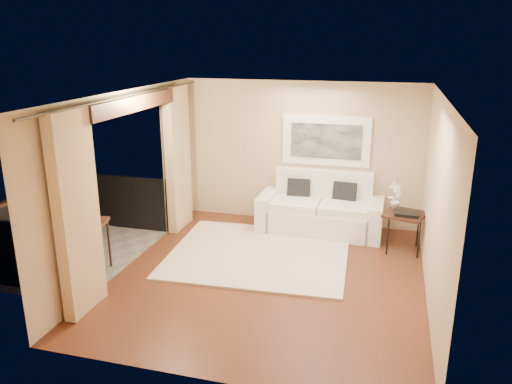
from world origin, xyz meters
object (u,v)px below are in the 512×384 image
(orchid, at_px, (395,196))
(bistro_table, at_px, (82,229))
(sofa, at_px, (321,210))
(side_table, at_px, (405,216))
(balcony_chair_near, at_px, (64,244))
(ice_bucket, at_px, (77,214))
(balcony_chair_far, at_px, (76,212))

(orchid, distance_m, bistro_table, 5.06)
(sofa, height_order, side_table, sofa)
(bistro_table, distance_m, balcony_chair_near, 0.35)
(ice_bucket, bearing_deg, orchid, 25.07)
(sofa, distance_m, ice_bucket, 4.25)
(balcony_chair_far, height_order, balcony_chair_near, balcony_chair_near)
(sofa, xyz_separation_m, balcony_chair_far, (-4.13, -1.53, 0.12))
(side_table, relative_size, bistro_table, 0.94)
(ice_bucket, bearing_deg, bistro_table, -41.53)
(bistro_table, xyz_separation_m, ice_bucket, (-0.12, 0.11, 0.18))
(sofa, bearing_deg, side_table, -21.08)
(side_table, xyz_separation_m, orchid, (-0.17, 0.18, 0.29))
(orchid, relative_size, bistro_table, 0.58)
(orchid, distance_m, balcony_chair_far, 5.56)
(sofa, xyz_separation_m, bistro_table, (-3.22, -2.69, 0.32))
(sofa, bearing_deg, ice_bucket, -141.53)
(ice_bucket, bearing_deg, balcony_chair_far, 127.06)
(sofa, relative_size, bistro_table, 2.78)
(sofa, bearing_deg, balcony_chair_near, -137.10)
(side_table, bearing_deg, sofa, 158.16)
(orchid, height_order, balcony_chair_far, orchid)
(orchid, xyz_separation_m, balcony_chair_far, (-5.43, -1.12, -0.41))
(sofa, distance_m, balcony_chair_near, 4.47)
(balcony_chair_far, height_order, ice_bucket, ice_bucket)
(side_table, distance_m, bistro_table, 5.14)
(orchid, bearing_deg, balcony_chair_far, -168.34)
(balcony_chair_near, bearing_deg, orchid, 44.79)
(balcony_chair_near, relative_size, ice_bucket, 4.95)
(orchid, xyz_separation_m, bistro_table, (-4.52, -2.28, -0.20))
(bistro_table, distance_m, ice_bucket, 0.25)
(balcony_chair_near, bearing_deg, sofa, 57.66)
(balcony_chair_near, bearing_deg, ice_bucket, 109.19)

